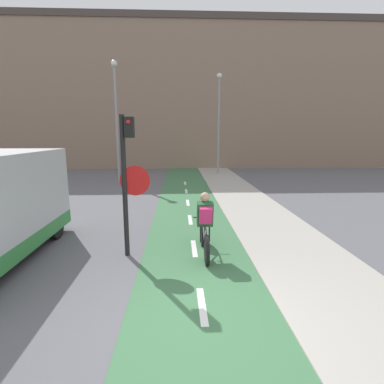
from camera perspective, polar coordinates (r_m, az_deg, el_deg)
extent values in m
plane|color=#5B5B60|center=(4.81, 2.44, -24.14)|extent=(120.00, 120.00, 0.00)
cube|color=#3D7047|center=(4.80, 2.44, -24.05)|extent=(2.43, 60.00, 0.02)
cube|color=white|center=(5.21, 1.93, -20.80)|extent=(0.12, 1.10, 0.00)
cube|color=white|center=(7.45, 0.41, -10.66)|extent=(0.12, 1.10, 0.00)
cube|color=white|center=(9.82, -0.35, -5.30)|extent=(0.12, 1.10, 0.00)
cube|color=white|center=(12.24, -0.80, -2.04)|extent=(0.12, 1.10, 0.00)
cube|color=white|center=(14.68, -1.11, 0.15)|extent=(0.12, 1.10, 0.00)
cube|color=white|center=(17.14, -1.32, 1.70)|extent=(0.12, 1.10, 0.00)
cube|color=#A8A399|center=(5.53, 30.12, -20.33)|extent=(2.40, 60.00, 0.05)
cube|color=#89705B|center=(27.15, -1.87, 17.05)|extent=(60.00, 5.00, 11.35)
cube|color=#473D38|center=(28.40, -1.95, 29.01)|extent=(60.00, 5.20, 0.50)
cylinder|color=black|center=(6.84, -12.71, 0.78)|extent=(0.11, 0.11, 3.18)
cube|color=black|center=(6.71, -11.86, 11.96)|extent=(0.20, 0.20, 0.44)
sphere|color=red|center=(6.61, -12.05, 12.93)|extent=(0.09, 0.09, 0.09)
cone|color=red|center=(6.77, -10.81, 2.12)|extent=(0.67, 0.01, 0.67)
cone|color=silver|center=(6.78, -10.81, 2.13)|extent=(0.60, 0.02, 0.60)
cylinder|color=gray|center=(18.38, -14.13, 12.21)|extent=(0.14, 0.14, 6.57)
sphere|color=silver|center=(18.78, -14.65, 22.59)|extent=(0.36, 0.36, 0.36)
cylinder|color=gray|center=(21.16, 5.08, 12.19)|extent=(0.14, 0.14, 6.51)
sphere|color=silver|center=(21.51, 5.24, 21.19)|extent=(0.36, 0.36, 0.36)
cylinder|color=black|center=(6.52, 2.82, -11.02)|extent=(0.07, 0.65, 0.65)
cylinder|color=black|center=(7.59, 2.01, -7.81)|extent=(0.07, 0.65, 0.65)
cylinder|color=slate|center=(7.20, 2.25, -7.42)|extent=(0.04, 0.72, 0.41)
cylinder|color=slate|center=(6.69, 2.63, -8.71)|extent=(0.04, 0.38, 0.43)
cylinder|color=slate|center=(6.97, 2.38, -6.28)|extent=(0.04, 1.06, 0.07)
cylinder|color=slate|center=(6.73, 2.65, -10.39)|extent=(0.04, 0.43, 0.05)
cylinder|color=black|center=(7.46, 2.03, -4.84)|extent=(0.46, 0.03, 0.03)
cube|color=#235B33|center=(6.77, 2.49, -4.20)|extent=(0.36, 0.31, 0.59)
sphere|color=tan|center=(6.72, 2.49, -0.99)|extent=(0.22, 0.22, 0.22)
cylinder|color=#232328|center=(6.85, 1.65, -7.80)|extent=(0.04, 0.07, 0.41)
cylinder|color=#232328|center=(6.87, 3.33, -7.76)|extent=(0.04, 0.07, 0.41)
cube|color=#DB286B|center=(6.59, 2.63, -4.44)|extent=(0.28, 0.23, 0.39)
cube|color=black|center=(9.73, -28.53, 3.22)|extent=(1.88, 0.04, 0.70)
cylinder|color=black|center=(8.87, -24.54, -5.88)|extent=(0.18, 0.70, 0.70)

